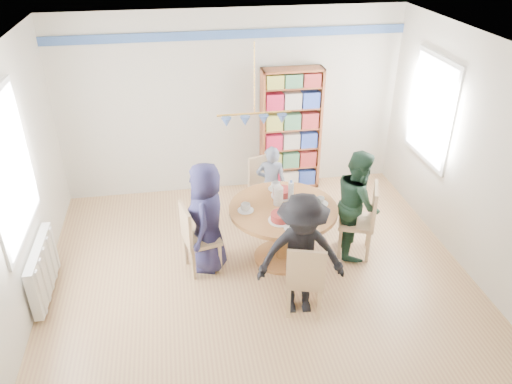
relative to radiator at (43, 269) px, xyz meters
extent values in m
plane|color=tan|center=(2.42, -0.30, -0.35)|extent=(5.00, 5.00, 0.00)
plane|color=white|center=(2.42, -0.30, 2.35)|extent=(5.00, 5.00, 0.00)
plane|color=beige|center=(2.42, 2.20, 1.00)|extent=(5.00, 0.00, 5.00)
plane|color=beige|center=(2.42, -2.80, 1.00)|extent=(5.00, 0.00, 5.00)
plane|color=beige|center=(-0.08, -0.30, 1.00)|extent=(0.00, 5.00, 5.00)
plane|color=beige|center=(4.92, -0.30, 1.00)|extent=(0.00, 5.00, 5.00)
cube|color=#304D84|center=(2.42, 2.18, 2.00)|extent=(5.00, 0.02, 0.12)
cube|color=white|center=(-0.07, 0.00, 1.25)|extent=(0.03, 1.32, 1.52)
cube|color=white|center=(-0.05, 0.00, 1.25)|extent=(0.01, 1.20, 1.40)
cube|color=white|center=(4.90, 1.00, 1.20)|extent=(0.03, 1.12, 1.42)
cube|color=white|center=(4.88, 1.00, 1.20)|extent=(0.01, 1.00, 1.30)
cylinder|color=gold|center=(2.42, 0.20, 1.98)|extent=(0.01, 0.01, 0.75)
cylinder|color=gold|center=(2.42, 0.20, 1.60)|extent=(0.80, 0.02, 0.02)
cone|color=#466DC4|center=(2.12, 0.20, 1.52)|extent=(0.11, 0.11, 0.10)
cone|color=#466DC4|center=(2.32, 0.20, 1.52)|extent=(0.11, 0.11, 0.10)
cone|color=#466DC4|center=(2.52, 0.20, 1.52)|extent=(0.11, 0.11, 0.10)
cone|color=#466DC4|center=(2.72, 0.20, 1.52)|extent=(0.11, 0.11, 0.10)
cube|color=silver|center=(0.00, 0.00, 0.00)|extent=(0.10, 1.00, 0.60)
cube|color=silver|center=(0.06, -0.40, 0.00)|extent=(0.02, 0.06, 0.56)
cube|color=silver|center=(0.06, -0.20, 0.00)|extent=(0.02, 0.06, 0.56)
cube|color=silver|center=(0.06, 0.00, 0.00)|extent=(0.02, 0.06, 0.56)
cube|color=silver|center=(0.06, 0.20, 0.00)|extent=(0.02, 0.06, 0.56)
cube|color=silver|center=(0.06, 0.40, 0.00)|extent=(0.02, 0.06, 0.56)
cylinder|color=brown|center=(2.76, 0.21, 0.37)|extent=(1.30, 1.30, 0.05)
cylinder|color=brown|center=(2.76, 0.21, 0.00)|extent=(0.16, 0.16, 0.70)
cylinder|color=brown|center=(2.76, 0.21, -0.33)|extent=(0.70, 0.70, 0.04)
cube|color=tan|center=(1.78, 0.18, 0.08)|extent=(0.48, 0.48, 0.05)
cube|color=tan|center=(1.60, 0.14, 0.31)|extent=(0.13, 0.40, 0.47)
cube|color=tan|center=(1.97, 0.06, -0.15)|extent=(0.05, 0.05, 0.41)
cube|color=tan|center=(1.90, 0.37, -0.15)|extent=(0.05, 0.05, 0.41)
cube|color=tan|center=(1.66, -0.02, -0.15)|extent=(0.05, 0.05, 0.41)
cube|color=tan|center=(1.58, 0.30, -0.15)|extent=(0.05, 0.05, 0.41)
cube|color=tan|center=(3.69, 0.18, 0.11)|extent=(0.55, 0.55, 0.05)
cube|color=tan|center=(3.87, 0.12, 0.36)|extent=(0.19, 0.41, 0.51)
cube|color=tan|center=(3.59, 0.41, -0.13)|extent=(0.05, 0.05, 0.44)
cube|color=tan|center=(3.47, 0.09, -0.13)|extent=(0.05, 0.05, 0.44)
cube|color=tan|center=(3.91, 0.28, -0.13)|extent=(0.05, 0.05, 0.44)
cube|color=tan|center=(3.79, -0.04, -0.13)|extent=(0.05, 0.05, 0.44)
cube|color=tan|center=(2.77, 1.12, 0.09)|extent=(0.52, 0.52, 0.05)
cube|color=tan|center=(2.71, 1.29, 0.33)|extent=(0.40, 0.17, 0.49)
cube|color=tan|center=(2.66, 0.91, -0.14)|extent=(0.05, 0.05, 0.42)
cube|color=tan|center=(2.97, 1.01, -0.14)|extent=(0.05, 0.05, 0.42)
cube|color=tan|center=(2.56, 1.22, -0.14)|extent=(0.05, 0.05, 0.42)
cube|color=tan|center=(2.87, 1.33, -0.14)|extent=(0.05, 0.05, 0.42)
cube|color=tan|center=(2.81, -0.72, 0.08)|extent=(0.50, 0.50, 0.05)
cube|color=tan|center=(2.76, -0.89, 0.31)|extent=(0.39, 0.15, 0.47)
cube|color=tan|center=(3.01, -0.61, -0.15)|extent=(0.05, 0.05, 0.41)
cube|color=tan|center=(2.70, -0.52, -0.15)|extent=(0.05, 0.05, 0.41)
cube|color=tan|center=(2.92, -0.92, -0.15)|extent=(0.05, 0.05, 0.41)
cube|color=tan|center=(2.61, -0.83, -0.15)|extent=(0.05, 0.05, 0.41)
imported|color=#1A1937|center=(1.85, 0.22, 0.34)|extent=(0.58, 0.76, 1.38)
imported|color=#172E21|center=(3.70, 0.24, 0.34)|extent=(0.64, 0.76, 1.39)
imported|color=gray|center=(2.80, 1.11, 0.21)|extent=(0.46, 0.36, 1.13)
imported|color=black|center=(2.75, -0.71, 0.36)|extent=(0.97, 0.62, 1.42)
cube|color=brown|center=(2.85, 2.04, 0.59)|extent=(0.04, 0.27, 1.89)
cube|color=brown|center=(3.71, 2.04, 0.59)|extent=(0.04, 0.27, 1.89)
cube|color=brown|center=(3.28, 2.04, 1.52)|extent=(0.90, 0.27, 0.04)
cube|color=brown|center=(3.28, 2.04, -0.32)|extent=(0.90, 0.27, 0.05)
cube|color=brown|center=(3.28, 2.16, 0.59)|extent=(0.90, 0.02, 1.89)
cube|color=brown|center=(3.28, 2.04, 0.01)|extent=(0.84, 0.25, 0.02)
cube|color=brown|center=(3.28, 2.04, 0.32)|extent=(0.84, 0.25, 0.02)
cube|color=brown|center=(3.28, 2.04, 0.64)|extent=(0.84, 0.25, 0.02)
cube|color=brown|center=(3.28, 2.04, 0.95)|extent=(0.84, 0.25, 0.02)
cube|color=brown|center=(3.28, 2.04, 1.27)|extent=(0.84, 0.25, 0.02)
cube|color=#A51936|center=(3.01, 2.02, -0.18)|extent=(0.25, 0.20, 0.23)
cube|color=silver|center=(3.28, 2.02, -0.18)|extent=(0.25, 0.20, 0.23)
cube|color=#283D94|center=(3.55, 2.02, -0.18)|extent=(0.25, 0.20, 0.23)
cube|color=#BABA4A|center=(3.01, 2.02, 0.14)|extent=(0.25, 0.20, 0.23)
cube|color=#3F724E|center=(3.28, 2.02, 0.14)|extent=(0.25, 0.20, 0.23)
cube|color=maroon|center=(3.55, 2.02, 0.14)|extent=(0.25, 0.20, 0.23)
cube|color=#A51936|center=(3.01, 2.02, 0.45)|extent=(0.25, 0.20, 0.23)
cube|color=silver|center=(3.28, 2.02, 0.45)|extent=(0.25, 0.20, 0.23)
cube|color=#283D94|center=(3.55, 2.02, 0.45)|extent=(0.25, 0.20, 0.23)
cube|color=#BABA4A|center=(3.01, 2.02, 0.77)|extent=(0.25, 0.20, 0.23)
cube|color=#3F724E|center=(3.28, 2.02, 0.77)|extent=(0.25, 0.20, 0.23)
cube|color=maroon|center=(3.55, 2.02, 0.77)|extent=(0.25, 0.20, 0.23)
cube|color=#A51936|center=(3.01, 2.02, 1.08)|extent=(0.25, 0.20, 0.23)
cube|color=silver|center=(3.28, 2.02, 1.08)|extent=(0.25, 0.20, 0.23)
cube|color=#283D94|center=(3.55, 2.02, 1.08)|extent=(0.25, 0.20, 0.23)
cube|color=#BABA4A|center=(3.01, 2.02, 1.38)|extent=(0.25, 0.20, 0.20)
cube|color=#3F724E|center=(3.28, 2.02, 1.38)|extent=(0.25, 0.20, 0.20)
cube|color=maroon|center=(3.55, 2.02, 1.38)|extent=(0.25, 0.20, 0.20)
cylinder|color=white|center=(2.72, 0.28, 0.51)|extent=(0.11, 0.11, 0.23)
sphere|color=white|center=(2.72, 0.28, 0.63)|extent=(0.09, 0.09, 0.09)
cylinder|color=silver|center=(2.88, 0.32, 0.53)|extent=(0.07, 0.07, 0.26)
cylinder|color=#466DC4|center=(2.88, 0.32, 0.67)|extent=(0.03, 0.03, 0.03)
cylinder|color=white|center=(2.81, 0.47, 0.41)|extent=(0.28, 0.28, 0.01)
cylinder|color=maroon|center=(2.81, 0.47, 0.45)|extent=(0.23, 0.23, 0.09)
cylinder|color=white|center=(2.67, -0.08, 0.41)|extent=(0.28, 0.28, 0.01)
cylinder|color=maroon|center=(2.67, -0.08, 0.45)|extent=(0.23, 0.23, 0.09)
cylinder|color=white|center=(2.31, 0.21, 0.40)|extent=(0.19, 0.19, 0.01)
imported|color=white|center=(2.31, 0.21, 0.45)|extent=(0.12, 0.12, 0.09)
cylinder|color=white|center=(3.22, 0.21, 0.40)|extent=(0.19, 0.19, 0.01)
imported|color=white|center=(3.22, 0.21, 0.44)|extent=(0.09, 0.09, 0.09)
cylinder|color=white|center=(2.76, 0.66, 0.40)|extent=(0.19, 0.19, 0.01)
imported|color=white|center=(2.76, 0.66, 0.45)|extent=(0.12, 0.12, 0.09)
cylinder|color=white|center=(2.76, -0.25, 0.40)|extent=(0.19, 0.19, 0.01)
imported|color=white|center=(2.76, -0.25, 0.44)|extent=(0.09, 0.09, 0.09)
camera|label=1|loc=(1.59, -4.73, 3.48)|focal=35.00mm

